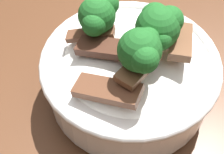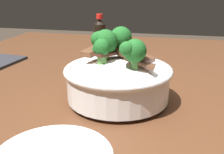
% 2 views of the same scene
% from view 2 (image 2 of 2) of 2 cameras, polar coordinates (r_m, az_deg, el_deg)
% --- Properties ---
extents(dining_table, '(1.21, 0.98, 0.78)m').
position_cam_2_polar(dining_table, '(0.70, -5.55, -8.82)').
color(dining_table, '#56331E').
rests_on(dining_table, ground).
extents(rice_bowl, '(0.21, 0.21, 0.15)m').
position_cam_2_polar(rice_bowl, '(0.53, 1.27, 0.23)').
color(rice_bowl, white).
rests_on(rice_bowl, dining_table).
extents(soy_sauce_bottle, '(0.05, 0.05, 0.12)m').
position_cam_2_polar(soy_sauce_bottle, '(1.05, -2.64, 9.69)').
color(soy_sauce_bottle, black).
rests_on(soy_sauce_bottle, dining_table).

